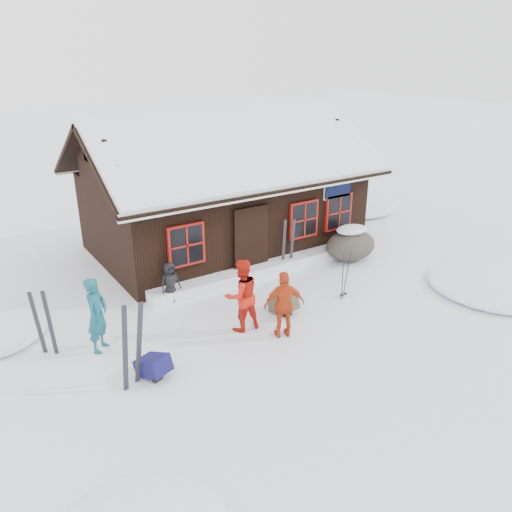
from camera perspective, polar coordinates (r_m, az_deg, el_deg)
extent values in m
plane|color=white|center=(12.26, 2.13, -7.02)|extent=(120.00, 120.00, 0.00)
cube|color=black|center=(16.42, -3.75, 5.35)|extent=(8.00, 5.00, 2.50)
cube|color=black|center=(14.71, -1.00, 11.84)|extent=(8.90, 3.14, 1.88)
cube|color=black|center=(17.23, -6.46, 13.21)|extent=(8.90, 3.14, 1.88)
cube|color=white|center=(14.68, -1.01, 12.38)|extent=(8.72, 3.07, 1.86)
cube|color=white|center=(17.21, -6.48, 13.67)|extent=(8.72, 3.07, 1.86)
cube|color=white|center=(15.83, -4.02, 15.70)|extent=(8.81, 0.22, 0.14)
cube|color=silver|center=(13.70, 2.38, 7.35)|extent=(8.90, 0.10, 0.20)
cube|color=black|center=(14.14, -0.63, 1.54)|extent=(1.00, 0.10, 2.00)
cube|color=black|center=(15.67, 9.36, 7.70)|extent=(1.00, 0.06, 0.60)
cube|color=maroon|center=(13.10, -7.97, 1.25)|extent=(1.04, 0.10, 1.14)
cube|color=black|center=(13.06, -7.89, 1.20)|extent=(0.90, 0.04, 1.00)
cube|color=maroon|center=(15.08, 5.46, 4.17)|extent=(1.04, 0.10, 1.14)
cube|color=black|center=(15.05, 5.56, 4.13)|extent=(0.90, 0.04, 1.00)
cube|color=maroon|center=(15.96, 9.40, 4.98)|extent=(1.04, 0.10, 1.14)
cube|color=black|center=(15.94, 9.49, 4.94)|extent=(0.90, 0.04, 1.00)
cube|color=white|center=(14.61, 1.78, -1.27)|extent=(7.60, 0.60, 0.35)
ellipsoid|color=white|center=(15.21, 25.58, -3.31)|extent=(3.60, 3.60, 0.43)
ellipsoid|color=white|center=(21.33, 10.28, 5.47)|extent=(4.00, 4.00, 0.48)
imported|color=#134E5D|center=(11.12, -17.71, -6.41)|extent=(0.71, 0.73, 1.69)
imported|color=red|center=(11.38, -1.64, -4.51)|extent=(0.87, 0.70, 1.73)
imported|color=#BD3813|center=(11.14, 3.24, -5.58)|extent=(1.00, 0.70, 1.58)
imported|color=black|center=(12.88, -9.78, -3.05)|extent=(0.57, 0.40, 1.12)
ellipsoid|color=#454037|center=(15.73, 10.76, 1.20)|extent=(1.68, 1.26, 0.92)
ellipsoid|color=white|center=(15.60, 10.86, 2.58)|extent=(1.06, 0.76, 0.23)
cube|color=black|center=(9.78, -14.73, -10.30)|extent=(0.28, 0.16, 1.77)
cube|color=black|center=(9.89, -13.22, -9.76)|extent=(0.30, 0.11, 1.77)
cube|color=black|center=(11.48, -23.67, -7.14)|extent=(0.19, 0.07, 1.52)
cube|color=black|center=(11.39, -22.49, -7.18)|extent=(0.14, 0.16, 1.52)
cube|color=black|center=(14.61, 3.19, 1.14)|extent=(0.18, 0.06, 1.60)
cube|color=black|center=(14.71, 4.15, 1.26)|extent=(0.16, 0.10, 1.60)
cylinder|color=black|center=(13.12, 9.87, -2.30)|extent=(0.09, 0.12, 1.31)
cylinder|color=black|center=(13.21, 10.32, -2.16)|extent=(0.09, 0.12, 1.31)
cube|color=#131048|center=(10.32, -11.62, -12.53)|extent=(0.66, 0.75, 0.34)
cube|color=#42412F|center=(12.38, 3.13, -5.80)|extent=(0.56, 0.70, 0.35)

